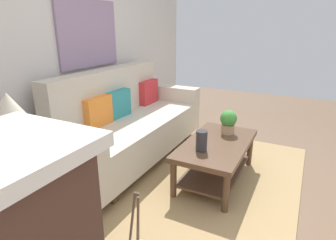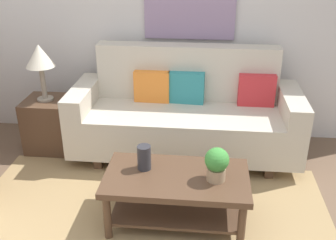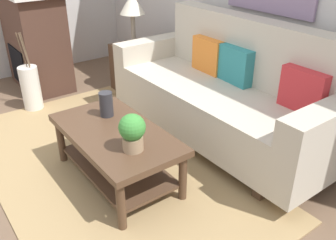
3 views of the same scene
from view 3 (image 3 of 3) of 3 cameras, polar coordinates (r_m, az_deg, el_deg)
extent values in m
plane|color=brown|center=(2.96, -18.40, -9.99)|extent=(9.13, 9.13, 0.00)
cube|color=#A38456|center=(3.09, -9.73, -6.84)|extent=(2.94, 1.67, 0.01)
cube|color=beige|center=(3.30, 7.75, 1.98)|extent=(1.84, 0.84, 0.40)
cube|color=beige|center=(3.34, 12.33, 10.81)|extent=(1.84, 0.20, 0.56)
cube|color=beige|center=(3.99, -2.37, 8.44)|extent=(0.20, 0.84, 0.60)
cube|color=beige|center=(2.71, 22.85, -3.82)|extent=(0.20, 0.84, 0.60)
cube|color=#513826|center=(3.97, -0.63, 2.76)|extent=(0.08, 0.74, 0.12)
cube|color=#513826|center=(2.99, 18.38, -8.15)|extent=(0.08, 0.74, 0.12)
cube|color=orange|center=(3.52, 6.43, 10.08)|extent=(0.36, 0.13, 0.32)
cube|color=teal|center=(3.29, 10.57, 8.48)|extent=(0.37, 0.14, 0.32)
cube|color=red|center=(2.89, 20.55, 4.41)|extent=(0.36, 0.12, 0.32)
cube|color=#513826|center=(2.71, -8.27, -2.17)|extent=(1.10, 0.60, 0.05)
cube|color=#513826|center=(2.86, -7.88, -7.12)|extent=(0.98, 0.50, 0.02)
cylinder|color=#513826|center=(3.12, -16.42, -3.26)|extent=(0.06, 0.06, 0.38)
cylinder|color=#513826|center=(2.38, -7.37, -13.27)|extent=(0.06, 0.06, 0.38)
cylinder|color=#513826|center=(3.29, -8.39, -0.67)|extent=(0.06, 0.06, 0.38)
cylinder|color=#513826|center=(2.59, 2.33, -9.02)|extent=(0.06, 0.06, 0.38)
cylinder|color=#2D2D33|center=(2.88, -9.67, 2.46)|extent=(0.11, 0.11, 0.20)
cylinder|color=tan|center=(2.43, -5.52, -3.65)|extent=(0.14, 0.14, 0.10)
sphere|color=#3E8F39|center=(2.37, -5.66, -1.13)|extent=(0.18, 0.18, 0.18)
cube|color=#513826|center=(4.36, -5.21, 8.11)|extent=(0.44, 0.44, 0.56)
cylinder|color=gray|center=(4.27, -5.38, 11.78)|extent=(0.16, 0.16, 0.02)
cylinder|color=gray|center=(4.23, -5.48, 13.93)|extent=(0.05, 0.05, 0.35)
cone|color=beige|center=(4.17, -5.66, 17.73)|extent=(0.28, 0.28, 0.22)
cube|color=#472D23|center=(4.67, -19.99, 11.42)|extent=(0.90, 0.50, 1.10)
cube|color=black|center=(4.68, -22.44, 7.77)|extent=(0.52, 0.02, 0.44)
cylinder|color=white|center=(4.14, -20.71, 4.66)|extent=(0.20, 0.20, 0.48)
cylinder|color=brown|center=(3.99, -21.63, 10.10)|extent=(0.05, 0.05, 0.36)
cylinder|color=brown|center=(4.02, -21.52, 10.25)|extent=(0.03, 0.05, 0.36)
cylinder|color=brown|center=(4.01, -21.99, 10.13)|extent=(0.04, 0.05, 0.36)
camera|label=1|loc=(4.65, -35.24, 20.91)|focal=29.79mm
camera|label=2|loc=(2.43, -79.95, 14.66)|focal=42.55mm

